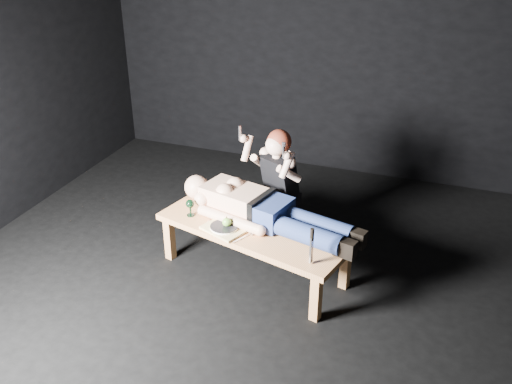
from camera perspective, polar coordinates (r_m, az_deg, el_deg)
ground at (r=4.78m, az=-1.75°, el=-9.07°), size 5.00×5.00×0.00m
back_wall at (r=6.37m, az=6.69°, el=15.10°), size 5.00×0.00×5.00m
table at (r=4.77m, az=-0.21°, el=-5.87°), size 1.73×1.00×0.45m
lying_man at (r=4.64m, az=1.18°, el=-1.61°), size 1.82×0.94×0.28m
kneeling_woman at (r=5.01m, az=2.96°, el=0.65°), size 0.87×0.90×1.17m
serving_tray at (r=4.60m, az=-3.26°, el=-3.77°), size 0.41×0.35×0.02m
plate at (r=4.59m, az=-3.26°, el=-3.57°), size 0.29×0.29×0.02m
apple at (r=4.57m, az=-2.99°, el=-3.06°), size 0.07×0.07×0.07m
goblet at (r=4.80m, az=-6.70°, el=-1.60°), size 0.09×0.09×0.15m
fork_flat at (r=4.69m, az=-5.08°, el=-3.32°), size 0.03×0.17×0.01m
knife_flat at (r=4.49m, az=-1.51°, el=-4.74°), size 0.09×0.16×0.01m
spoon_flat at (r=4.59m, az=-0.78°, el=-3.92°), size 0.13×0.13×0.01m
carving_knife at (r=4.14m, az=5.66°, el=-5.52°), size 0.05×0.05×0.30m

